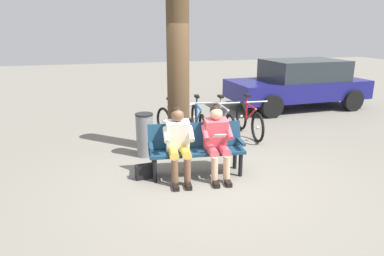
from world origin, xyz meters
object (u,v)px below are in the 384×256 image
at_px(handbag, 145,172).
at_px(bicycle_green, 249,120).
at_px(person_companion, 178,140).
at_px(parked_car, 299,83).
at_px(litter_bin, 145,135).
at_px(bicycle_silver, 198,122).
at_px(bicycle_blue, 175,125).
at_px(tree_trunk, 178,72).
at_px(bench, 196,145).
at_px(person_reading, 217,138).
at_px(bicycle_black, 223,122).

bearing_deg(handbag, bicycle_green, -146.43).
distance_m(person_companion, parked_car, 6.42).
relative_size(litter_bin, bicycle_silver, 0.51).
relative_size(bicycle_green, bicycle_blue, 1.04).
height_order(litter_bin, bicycle_silver, bicycle_silver).
xyz_separation_m(handbag, litter_bin, (-0.17, -1.07, 0.31)).
distance_m(tree_trunk, litter_bin, 1.37).
height_order(bench, handbag, bench).
distance_m(handbag, bicycle_silver, 2.49).
height_order(bench, bicycle_green, bicycle_green).
xyz_separation_m(bicycle_silver, bicycle_blue, (0.57, 0.15, 0.00)).
bearing_deg(bicycle_green, handbag, -53.41).
bearing_deg(bicycle_green, parked_car, 133.64).
distance_m(bench, tree_trunk, 1.57).
height_order(handbag, bicycle_blue, bicycle_blue).
distance_m(handbag, litter_bin, 1.13).
relative_size(person_reading, handbag, 4.00).
bearing_deg(person_companion, parked_car, -132.81).
distance_m(bench, bicycle_black, 2.16).
xyz_separation_m(litter_bin, bicycle_blue, (-0.77, -0.75, -0.07)).
bearing_deg(parked_car, bicycle_green, 38.50).
relative_size(person_reading, litter_bin, 1.41).
bearing_deg(handbag, litter_bin, -98.80).
relative_size(person_companion, litter_bin, 1.41).
bearing_deg(bicycle_blue, bicycle_silver, 86.61).
bearing_deg(person_reading, bench, -27.05).
height_order(tree_trunk, litter_bin, tree_trunk).
height_order(handbag, bicycle_black, bicycle_black).
height_order(handbag, tree_trunk, tree_trunk).
relative_size(tree_trunk, bicycle_silver, 1.92).
relative_size(person_companion, bicycle_blue, 0.74).
bearing_deg(bench, bicycle_black, -116.46).
bearing_deg(bicycle_green, bicycle_blue, -88.52).
distance_m(person_reading, bicycle_green, 2.50).
bearing_deg(bicycle_black, person_reading, -21.39).
distance_m(tree_trunk, parked_car, 5.49).
xyz_separation_m(bench, person_reading, (-0.30, 0.20, 0.16)).
height_order(bench, bicycle_black, bicycle_black).
height_order(person_reading, bicycle_green, person_reading).
distance_m(person_companion, handbag, 0.79).
distance_m(bench, person_reading, 0.39).
bearing_deg(bicycle_green, bicycle_black, -90.03).
bearing_deg(bench, person_companion, 27.27).
bearing_deg(bicycle_silver, bicycle_green, 86.86).
bearing_deg(handbag, person_reading, 170.10).
bearing_deg(bench, litter_bin, -50.42).
distance_m(bicycle_green, parked_car, 3.58).
bearing_deg(bicycle_black, bicycle_green, 88.44).
distance_m(person_reading, handbag, 1.32).
relative_size(person_companion, bicycle_silver, 0.72).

